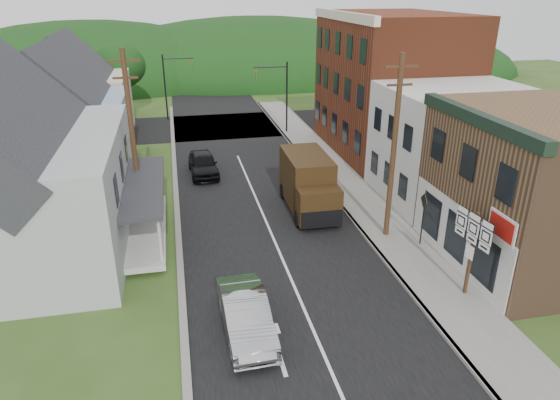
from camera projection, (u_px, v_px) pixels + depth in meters
ground at (294, 287)px, 20.98m from camera, size 120.00×120.00×0.00m
road at (255, 197)px, 29.97m from camera, size 9.00×90.00×0.02m
cross_road at (224, 126)px, 45.25m from camera, size 60.00×9.00×0.02m
sidewalk_right at (360, 200)px, 29.28m from camera, size 2.80×55.00×0.15m
curb_right at (338, 202)px, 29.02m from camera, size 0.20×55.00×0.15m
curb_left at (177, 217)px, 27.26m from camera, size 0.30×55.00×0.12m
storefront_tan at (546, 189)px, 21.78m from camera, size 8.00×8.00×7.00m
storefront_white at (455, 145)px, 28.62m from camera, size 8.00×7.00×6.50m
storefront_red at (390, 85)px, 36.47m from camera, size 8.00×12.00×10.00m
house_gray at (5, 165)px, 22.40m from camera, size 10.20×12.24×8.35m
house_blue at (71, 118)px, 32.69m from camera, size 7.14×8.16×7.28m
house_cream at (83, 92)px, 40.69m from camera, size 7.14×8.16×7.28m
utility_pole_right at (394, 148)px, 23.37m from camera, size 1.60×0.26×9.00m
utility_pole_left at (133, 137)px, 25.09m from camera, size 1.60×0.26×9.00m
traffic_signal_right at (279, 89)px, 41.45m from camera, size 2.87×0.20×6.00m
traffic_signal_left at (172, 79)px, 46.09m from camera, size 2.87×0.20×6.00m
tree_left_d at (119, 66)px, 46.09m from camera, size 4.80×4.80×6.94m
forested_ridge at (203, 76)px, 70.42m from camera, size 90.00×30.00×16.00m
silver_sedan at (246, 315)px, 17.93m from camera, size 1.73×4.62×1.51m
dark_sedan at (203, 164)px, 33.19m from camera, size 1.96×4.50×1.51m
delivery_van at (309, 184)px, 27.57m from camera, size 2.41×5.63×3.13m
route_sign_cluster at (472, 242)px, 19.40m from camera, size 0.30×2.05×3.60m
warning_sign at (423, 212)px, 23.52m from camera, size 0.14×0.73×2.65m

